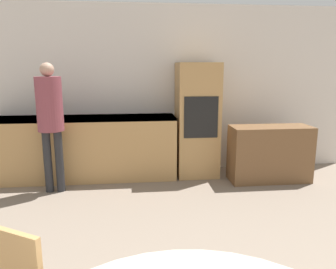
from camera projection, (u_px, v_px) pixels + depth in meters
wall_back at (153, 90)px, 5.17m from camera, size 6.47×0.05×2.60m
kitchen_counter at (85, 147)px, 4.89m from camera, size 2.68×0.60×0.93m
oven_unit at (197, 120)px, 5.00m from camera, size 0.62×0.59×1.72m
sideboard at (270, 154)px, 4.80m from camera, size 1.17×0.45×0.82m
person_standing at (50, 113)px, 4.24m from camera, size 0.33×0.33×1.71m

